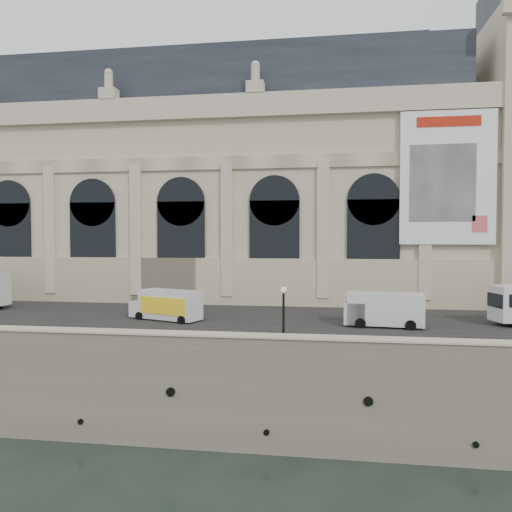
# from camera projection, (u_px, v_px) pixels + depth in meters

# --- Properties ---
(ground) EXTENTS (260.00, 260.00, 0.00)m
(ground) POSITION_uv_depth(u_px,v_px,m) (141.00, 447.00, 31.38)
(ground) COLOR black
(ground) RESTS_ON ground
(quay) EXTENTS (160.00, 70.00, 6.00)m
(quay) POSITION_uv_depth(u_px,v_px,m) (240.00, 314.00, 65.85)
(quay) COLOR #786F5C
(quay) RESTS_ON ground
(street) EXTENTS (160.00, 24.00, 0.06)m
(street) POSITION_uv_depth(u_px,v_px,m) (199.00, 317.00, 44.99)
(street) COLOR #2D2D2D
(street) RESTS_ON quay
(parapet) EXTENTS (160.00, 1.40, 1.21)m
(parapet) POSITION_uv_depth(u_px,v_px,m) (143.00, 341.00, 31.72)
(parapet) COLOR #786F5C
(parapet) RESTS_ON quay
(museum) EXTENTS (69.00, 18.70, 29.10)m
(museum) POSITION_uv_depth(u_px,v_px,m) (187.00, 185.00, 62.02)
(museum) COLOR #C2B795
(museum) RESTS_ON quay
(van_c) EXTENTS (6.34, 3.00, 2.74)m
(van_c) POSITION_uv_depth(u_px,v_px,m) (380.00, 310.00, 39.92)
(van_c) COLOR silver
(van_c) RESTS_ON quay
(box_truck) EXTENTS (6.84, 4.15, 2.63)m
(box_truck) POSITION_uv_depth(u_px,v_px,m) (167.00, 305.00, 43.07)
(box_truck) COLOR silver
(box_truck) RESTS_ON quay
(lamp_right) EXTENTS (0.41, 0.41, 4.06)m
(lamp_right) POSITION_uv_depth(u_px,v_px,m) (283.00, 319.00, 31.60)
(lamp_right) COLOR black
(lamp_right) RESTS_ON quay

